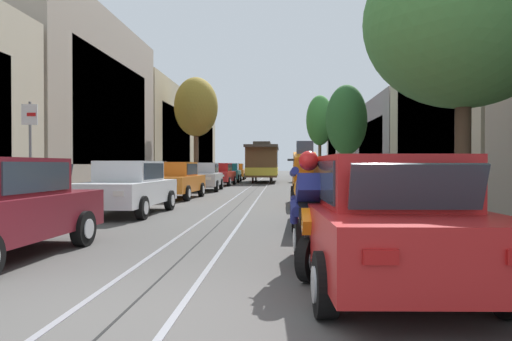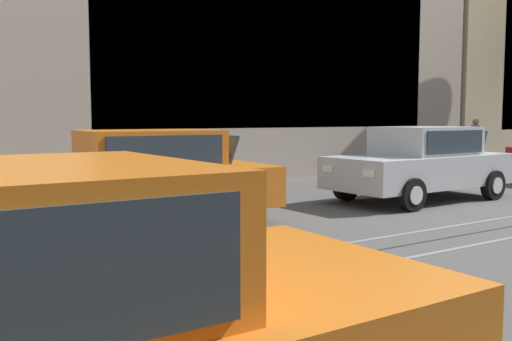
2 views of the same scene
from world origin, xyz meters
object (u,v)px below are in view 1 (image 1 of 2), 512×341
Objects in this scene: parked_car_navy_second_right at (334,192)px; motorcycle_with_rider at (307,204)px; parked_car_red_fifth_left at (219,174)px; cable_car_trolley at (263,162)px; street_sign_post at (30,150)px; street_tree_kerb_left_second at (196,107)px; street_tree_kerb_right_second at (346,120)px; parked_car_teal_sixth_left at (229,173)px; pedestrian_on_left_pavement at (166,171)px; parked_car_orange_mid_right at (319,183)px; pedestrian_on_right_pavement at (183,172)px; fire_hydrant at (420,212)px; parked_car_white_second_left at (129,187)px; street_tree_kerb_right_mid at (320,121)px; street_tree_kerb_right_near at (464,21)px; parked_car_orange_mid_left at (175,180)px; pedestrian_crossing_far at (392,177)px; parked_car_red_near_right at (382,219)px; parked_car_orange_far_left at (236,171)px; parked_car_silver_fourth_left at (203,177)px.

parked_car_navy_second_right is 5.25m from motorcycle_with_rider.
parked_car_red_fifth_left is 6.75m from cable_car_trolley.
street_sign_post reaches higher than parked_car_red_fifth_left.
street_tree_kerb_left_second is 1.40× the size of street_tree_kerb_right_second.
parked_car_teal_sixth_left is 15.27m from street_tree_kerb_right_second.
street_tree_kerb_right_second is 14.31m from pedestrian_on_left_pavement.
street_sign_post is (0.92, -26.22, -4.19)m from street_tree_kerb_left_second.
parked_car_navy_second_right is 1.50× the size of street_sign_post.
parked_car_red_fifth_left is 1.00× the size of parked_car_navy_second_right.
pedestrian_on_left_pavement reaches higher than parked_car_navy_second_right.
parked_car_orange_mid_right is 22.10m from street_tree_kerb_left_second.
street_sign_post reaches higher than parked_car_teal_sixth_left.
pedestrian_on_right_pavement reaches higher than fire_hydrant.
street_tree_kerb_right_second reaches higher than pedestrian_on_left_pavement.
fire_hydrant is at bearing -23.24° from parked_car_white_second_left.
street_tree_kerb_right_mid reaches higher than cable_car_trolley.
pedestrian_on_right_pavement is at bearing 109.77° from parked_car_navy_second_right.
street_tree_kerb_left_second reaches higher than street_tree_kerb_right_near.
parked_car_orange_mid_left is 2.54× the size of pedestrian_on_left_pavement.
street_tree_kerb_right_near is at bearing -80.17° from cable_car_trolley.
street_tree_kerb_right_near is at bearing 44.26° from motorcycle_with_rider.
street_sign_post is at bearing -131.13° from pedestrian_crossing_far.
fire_hydrant is at bearing -80.87° from cable_car_trolley.
parked_car_orange_mid_right is at bearing -103.35° from street_tree_kerb_right_second.
parked_car_orange_mid_left is 15.39m from parked_car_red_near_right.
parked_car_orange_far_left is at bearing 90.80° from parked_car_teal_sixth_left.
parked_car_red_near_right is at bearing -53.61° from parked_car_white_second_left.
street_tree_kerb_right_mid reaches higher than parked_car_orange_mid_left.
parked_car_orange_mid_left and parked_car_red_fifth_left have the same top height.
parked_car_white_second_left is 20.42m from pedestrian_on_left_pavement.
parked_car_silver_fourth_left and parked_car_orange_far_left have the same top height.
street_tree_kerb_right_mid reaches higher than pedestrian_crossing_far.
street_tree_kerb_left_second is 9.98× the size of fire_hydrant.
parked_car_orange_mid_right is at bearing -67.82° from street_tree_kerb_left_second.
parked_car_red_fifth_left is 1.50× the size of street_sign_post.
fire_hydrant is at bearing -51.54° from parked_car_orange_mid_left.
street_tree_kerb_left_second reaches higher than parked_car_navy_second_right.
parked_car_orange_mid_right is 7.82m from pedestrian_crossing_far.
street_tree_kerb_right_near is at bearing -61.80° from fire_hydrant.
motorcycle_with_rider is at bearing -81.74° from parked_car_teal_sixth_left.
parked_car_teal_sixth_left is 33.29m from motorcycle_with_rider.
parked_car_teal_sixth_left is 2.36× the size of motorcycle_with_rider.
street_tree_kerb_left_second is at bearing -103.97° from parked_car_orange_far_left.
parked_car_navy_second_right is 2.09m from fire_hydrant.
street_tree_kerb_left_second is 6.14m from pedestrian_on_left_pavement.
street_sign_post is at bearing -98.59° from cable_car_trolley.
street_tree_kerb_left_second is (-8.11, 19.89, 5.21)m from parked_car_orange_mid_right.
street_tree_kerb_right_second is 13.59m from cable_car_trolley.
parked_car_white_second_left is at bearing -122.21° from street_tree_kerb_right_second.
parked_car_orange_mid_left is 16.88m from pedestrian_on_right_pavement.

